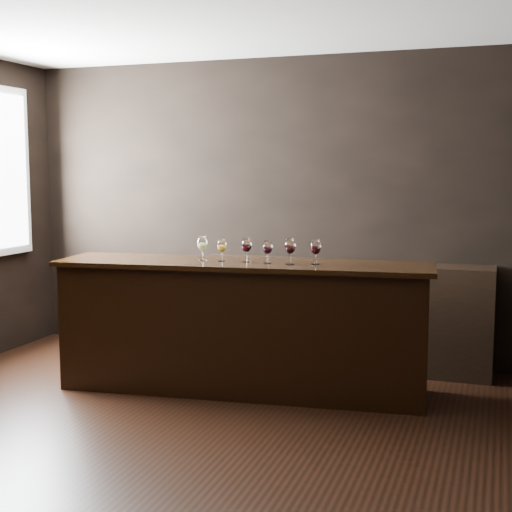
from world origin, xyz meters
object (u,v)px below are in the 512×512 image
(back_bar_shelf, at_px, (340,314))
(glass_red_b, at_px, (268,248))
(glass_red_a, at_px, (246,246))
(glass_amber, at_px, (222,246))
(glass_red_d, at_px, (316,248))
(glass_red_c, at_px, (290,247))
(glass_white, at_px, (202,244))
(bar_counter, at_px, (242,329))

(back_bar_shelf, height_order, glass_red_b, glass_red_b)
(back_bar_shelf, height_order, glass_red_a, glass_red_a)
(glass_amber, distance_m, glass_red_d, 0.76)
(glass_red_c, bearing_deg, glass_white, 178.52)
(back_bar_shelf, distance_m, glass_red_b, 1.26)
(glass_red_a, bearing_deg, glass_red_d, 4.15)
(glass_red_c, bearing_deg, glass_red_d, 18.88)
(bar_counter, distance_m, glass_red_c, 0.79)
(glass_red_c, xyz_separation_m, glass_red_d, (0.19, 0.06, -0.01))
(back_bar_shelf, relative_size, glass_red_d, 13.79)
(back_bar_shelf, xyz_separation_m, glass_amber, (-0.75, -0.98, 0.69))
(glass_red_a, distance_m, glass_red_c, 0.36)
(glass_white, relative_size, glass_red_c, 0.97)
(glass_red_c, bearing_deg, glass_amber, 178.80)
(bar_counter, distance_m, glass_amber, 0.68)
(glass_amber, relative_size, glass_red_c, 0.88)
(bar_counter, bearing_deg, glass_red_a, -9.04)
(back_bar_shelf, distance_m, glass_white, 1.51)
(glass_amber, xyz_separation_m, glass_red_c, (0.57, -0.01, 0.02))
(bar_counter, bearing_deg, glass_white, 174.64)
(bar_counter, height_order, glass_amber, glass_amber)
(glass_red_a, bearing_deg, glass_red_b, -7.27)
(glass_white, height_order, glass_amber, glass_white)
(glass_amber, bearing_deg, glass_red_b, -1.63)
(glass_red_a, xyz_separation_m, glass_red_c, (0.36, -0.02, 0.01))
(glass_amber, height_order, glass_red_c, glass_red_c)
(glass_white, distance_m, glass_red_a, 0.38)
(glass_white, bearing_deg, glass_red_c, -1.48)
(bar_counter, distance_m, back_bar_shelf, 1.13)
(bar_counter, bearing_deg, glass_red_d, -2.75)
(glass_red_a, relative_size, glass_red_b, 1.06)
(glass_red_a, relative_size, glass_red_c, 0.96)
(glass_amber, distance_m, glass_red_c, 0.57)
(glass_red_b, bearing_deg, glass_red_a, 172.73)
(glass_white, bearing_deg, glass_red_b, -1.86)
(bar_counter, bearing_deg, glass_red_c, -10.16)
(glass_red_d, bearing_deg, glass_red_c, -161.12)
(glass_red_b, xyz_separation_m, glass_red_d, (0.37, 0.06, 0.01))
(back_bar_shelf, relative_size, glass_red_c, 13.22)
(glass_white, xyz_separation_m, glass_amber, (0.17, -0.01, -0.01))
(glass_red_a, height_order, glass_red_c, glass_red_c)
(glass_white, bearing_deg, glass_amber, -2.39)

